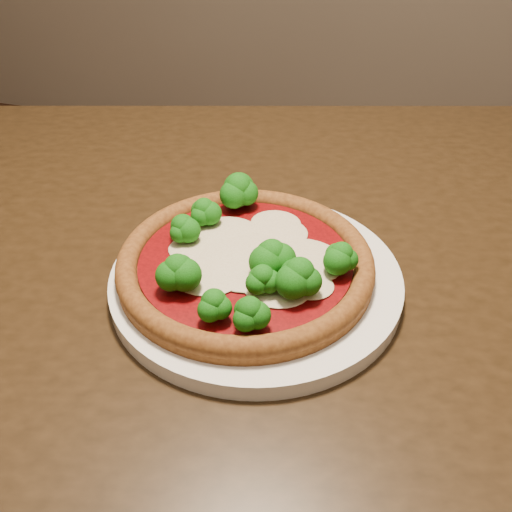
# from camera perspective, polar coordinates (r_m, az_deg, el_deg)

# --- Properties ---
(dining_table) EXTENTS (1.43, 1.16, 0.75)m
(dining_table) POSITION_cam_1_polar(r_m,az_deg,el_deg) (0.72, -0.39, -5.43)
(dining_table) COLOR black
(dining_table) RESTS_ON floor
(plate) EXTENTS (0.31, 0.31, 0.02)m
(plate) POSITION_cam_1_polar(r_m,az_deg,el_deg) (0.61, 0.00, -2.32)
(plate) COLOR white
(plate) RESTS_ON dining_table
(pizza) EXTENTS (0.27, 0.27, 0.06)m
(pizza) POSITION_cam_1_polar(r_m,az_deg,el_deg) (0.59, -0.99, -0.38)
(pizza) COLOR brown
(pizza) RESTS_ON plate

